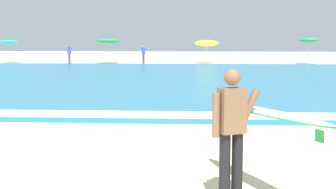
{
  "coord_description": "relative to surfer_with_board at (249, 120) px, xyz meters",
  "views": [
    {
      "loc": [
        2.65,
        -6.36,
        2.1
      ],
      "look_at": [
        2.09,
        2.41,
        1.1
      ],
      "focal_mm": 51.36,
      "sensor_mm": 36.0,
      "label": 1
    }
  ],
  "objects": [
    {
      "name": "sea",
      "position": [
        -3.33,
        19.47,
        -0.97
      ],
      "size": [
        120.0,
        28.0,
        0.14
      ],
      "primitive_type": "cube",
      "color": "teal",
      "rests_on": "ground"
    },
    {
      "name": "surf_foam",
      "position": [
        -3.33,
        6.07,
        -0.89
      ],
      "size": [
        120.0,
        1.18,
        0.01
      ],
      "primitive_type": "cube",
      "color": "white",
      "rests_on": "sea"
    },
    {
      "name": "surfer_with_board",
      "position": [
        0.0,
        0.0,
        0.0
      ],
      "size": [
        1.52,
        2.8,
        1.73
      ],
      "color": "black",
      "rests_on": "ground"
    },
    {
      "name": "beach_umbrella_0",
      "position": [
        -17.88,
        36.34,
        0.85
      ],
      "size": [
        1.72,
        1.74,
        2.12
      ],
      "color": "beige",
      "rests_on": "ground"
    },
    {
      "name": "beach_umbrella_1",
      "position": [
        -8.8,
        36.3,
        0.94
      ],
      "size": [
        2.29,
        2.31,
        2.27
      ],
      "color": "beige",
      "rests_on": "ground"
    },
    {
      "name": "beach_umbrella_2",
      "position": [
        0.01,
        36.95,
        0.77
      ],
      "size": [
        2.16,
        2.17,
        2.11
      ],
      "color": "beige",
      "rests_on": "ground"
    },
    {
      "name": "beach_umbrella_3",
      "position": [
        8.79,
        35.89,
        1.03
      ],
      "size": [
        1.81,
        1.82,
        2.32
      ],
      "color": "beige",
      "rests_on": "ground"
    },
    {
      "name": "beachgoer_near_row_left",
      "position": [
        -5.51,
        35.38,
        -0.19
      ],
      "size": [
        0.32,
        0.2,
        1.58
      ],
      "color": "#383842",
      "rests_on": "ground"
    },
    {
      "name": "beachgoer_near_row_mid",
      "position": [
        -12.22,
        35.88,
        -0.19
      ],
      "size": [
        0.32,
        0.2,
        1.58
      ],
      "color": "#383842",
      "rests_on": "ground"
    }
  ]
}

